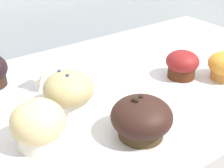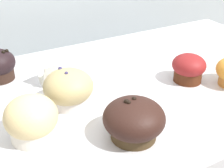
{
  "view_description": "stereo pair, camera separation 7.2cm",
  "coord_description": "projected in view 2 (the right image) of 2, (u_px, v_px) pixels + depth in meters",
  "views": [
    {
      "loc": [
        -0.51,
        -0.56,
        1.33
      ],
      "look_at": [
        -0.15,
        -0.05,
        0.98
      ],
      "focal_mm": 50.0,
      "sensor_mm": 36.0,
      "label": 1
    },
    {
      "loc": [
        -0.45,
        -0.6,
        1.33
      ],
      "look_at": [
        -0.15,
        -0.05,
        0.98
      ],
      "focal_mm": 50.0,
      "sensor_mm": 36.0,
      "label": 2
    }
  ],
  "objects": [
    {
      "name": "muffin_back_left",
      "position": [
        134.0,
        120.0,
        0.6
      ],
      "size": [
        0.12,
        0.12,
        0.09
      ],
      "color": "#402F1B",
      "rests_on": "display_counter"
    },
    {
      "name": "muffin_front_center",
      "position": [
        189.0,
        68.0,
        0.81
      ],
      "size": [
        0.09,
        0.09,
        0.07
      ],
      "color": "#4B2312",
      "rests_on": "display_counter"
    },
    {
      "name": "muffin_back_center",
      "position": [
        69.0,
        89.0,
        0.71
      ],
      "size": [
        0.11,
        0.11,
        0.09
      ],
      "color": "silver",
      "rests_on": "display_counter"
    },
    {
      "name": "muffin_front_left",
      "position": [
        31.0,
        120.0,
        0.6
      ],
      "size": [
        0.1,
        0.1,
        0.09
      ],
      "color": "white",
      "rests_on": "display_counter"
    },
    {
      "name": "wall_back",
      "position": [
        70.0,
        27.0,
        1.32
      ],
      "size": [
        3.2,
        0.1,
        1.8
      ],
      "primitive_type": "cube",
      "color": "#A8B2B7",
      "rests_on": "ground"
    },
    {
      "name": "price_card",
      "position": [
        48.0,
        73.0,
        0.79
      ],
      "size": [
        0.06,
        0.06,
        0.06
      ],
      "color": "white",
      "rests_on": "display_counter"
    }
  ]
}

